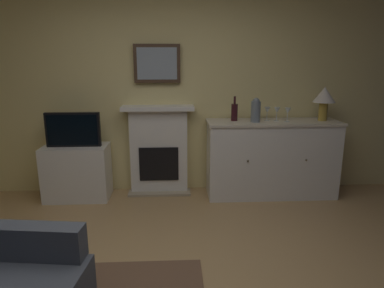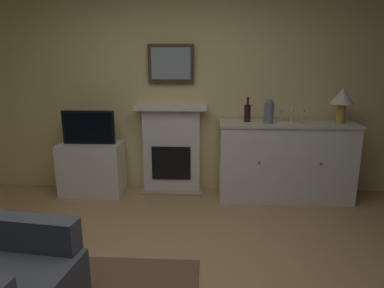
{
  "view_description": "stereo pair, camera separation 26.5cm",
  "coord_description": "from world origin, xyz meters",
  "px_view_note": "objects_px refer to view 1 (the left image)",
  "views": [
    {
      "loc": [
        0.08,
        -2.01,
        1.64
      ],
      "look_at": [
        0.21,
        0.56,
        1.0
      ],
      "focal_mm": 31.89,
      "sensor_mm": 36.0,
      "label": 1
    },
    {
      "loc": [
        0.35,
        -2.01,
        1.64
      ],
      "look_at": [
        0.21,
        0.56,
        1.0
      ],
      "focal_mm": 31.89,
      "sensor_mm": 36.0,
      "label": 2
    }
  ],
  "objects_px": {
    "table_lamp": "(324,97)",
    "wine_glass_center": "(277,111)",
    "framed_picture": "(157,64)",
    "wine_bottle": "(234,112)",
    "tv_cabinet": "(77,172)",
    "sideboard_cabinet": "(271,159)",
    "vase_decorative": "(256,110)",
    "tv_set": "(73,130)",
    "fireplace_unit": "(159,150)",
    "wine_glass_left": "(267,111)",
    "wine_glass_right": "(288,111)"
  },
  "relations": [
    {
      "from": "sideboard_cabinet",
      "to": "wine_glass_left",
      "type": "bearing_deg",
      "value": 164.47
    },
    {
      "from": "fireplace_unit",
      "to": "wine_glass_center",
      "type": "xyz_separation_m",
      "value": [
        1.41,
        -0.17,
        0.5
      ]
    },
    {
      "from": "wine_bottle",
      "to": "tv_cabinet",
      "type": "relative_size",
      "value": 0.39
    },
    {
      "from": "framed_picture",
      "to": "vase_decorative",
      "type": "relative_size",
      "value": 1.96
    },
    {
      "from": "wine_glass_left",
      "to": "tv_cabinet",
      "type": "height_order",
      "value": "wine_glass_left"
    },
    {
      "from": "tv_set",
      "to": "table_lamp",
      "type": "bearing_deg",
      "value": 0.16
    },
    {
      "from": "wine_glass_center",
      "to": "tv_set",
      "type": "distance_m",
      "value": 2.39
    },
    {
      "from": "framed_picture",
      "to": "wine_glass_right",
      "type": "xyz_separation_m",
      "value": [
        1.52,
        -0.28,
        -0.54
      ]
    },
    {
      "from": "framed_picture",
      "to": "wine_bottle",
      "type": "height_order",
      "value": "framed_picture"
    },
    {
      "from": "wine_glass_center",
      "to": "wine_glass_right",
      "type": "relative_size",
      "value": 1.0
    },
    {
      "from": "sideboard_cabinet",
      "to": "wine_glass_center",
      "type": "relative_size",
      "value": 9.55
    },
    {
      "from": "table_lamp",
      "to": "tv_cabinet",
      "type": "bearing_deg",
      "value": 179.71
    },
    {
      "from": "wine_glass_right",
      "to": "tv_cabinet",
      "type": "height_order",
      "value": "wine_glass_right"
    },
    {
      "from": "tv_cabinet",
      "to": "wine_glass_center",
      "type": "bearing_deg",
      "value": -0.31
    },
    {
      "from": "wine_bottle",
      "to": "wine_glass_center",
      "type": "height_order",
      "value": "wine_bottle"
    },
    {
      "from": "framed_picture",
      "to": "wine_bottle",
      "type": "bearing_deg",
      "value": -11.0
    },
    {
      "from": "sideboard_cabinet",
      "to": "vase_decorative",
      "type": "relative_size",
      "value": 5.61
    },
    {
      "from": "sideboard_cabinet",
      "to": "wine_glass_left",
      "type": "height_order",
      "value": "wine_glass_left"
    },
    {
      "from": "sideboard_cabinet",
      "to": "table_lamp",
      "type": "height_order",
      "value": "table_lamp"
    },
    {
      "from": "framed_picture",
      "to": "table_lamp",
      "type": "height_order",
      "value": "framed_picture"
    },
    {
      "from": "wine_bottle",
      "to": "wine_glass_left",
      "type": "bearing_deg",
      "value": -3.59
    },
    {
      "from": "sideboard_cabinet",
      "to": "wine_bottle",
      "type": "bearing_deg",
      "value": 174.37
    },
    {
      "from": "table_lamp",
      "to": "tv_cabinet",
      "type": "relative_size",
      "value": 0.53
    },
    {
      "from": "wine_glass_left",
      "to": "vase_decorative",
      "type": "relative_size",
      "value": 0.59
    },
    {
      "from": "wine_bottle",
      "to": "vase_decorative",
      "type": "xyz_separation_m",
      "value": [
        0.23,
        -0.1,
        0.03
      ]
    },
    {
      "from": "framed_picture",
      "to": "sideboard_cabinet",
      "type": "height_order",
      "value": "framed_picture"
    },
    {
      "from": "fireplace_unit",
      "to": "tv_cabinet",
      "type": "distance_m",
      "value": 1.01
    },
    {
      "from": "vase_decorative",
      "to": "tv_cabinet",
      "type": "relative_size",
      "value": 0.38
    },
    {
      "from": "wine_glass_center",
      "to": "wine_glass_right",
      "type": "xyz_separation_m",
      "value": [
        0.11,
        -0.06,
        0.0
      ]
    },
    {
      "from": "tv_set",
      "to": "wine_glass_right",
      "type": "bearing_deg",
      "value": -1.13
    },
    {
      "from": "wine_bottle",
      "to": "tv_set",
      "type": "distance_m",
      "value": 1.89
    },
    {
      "from": "tv_cabinet",
      "to": "tv_set",
      "type": "relative_size",
      "value": 1.21
    },
    {
      "from": "framed_picture",
      "to": "sideboard_cabinet",
      "type": "bearing_deg",
      "value": -9.2
    },
    {
      "from": "table_lamp",
      "to": "tv_set",
      "type": "xyz_separation_m",
      "value": [
        -2.94,
        -0.01,
        -0.36
      ]
    },
    {
      "from": "fireplace_unit",
      "to": "wine_glass_right",
      "type": "relative_size",
      "value": 6.67
    },
    {
      "from": "wine_glass_left",
      "to": "tv_set",
      "type": "relative_size",
      "value": 0.27
    },
    {
      "from": "wine_bottle",
      "to": "sideboard_cabinet",
      "type": "bearing_deg",
      "value": -5.63
    },
    {
      "from": "table_lamp",
      "to": "wine_glass_center",
      "type": "height_order",
      "value": "table_lamp"
    },
    {
      "from": "framed_picture",
      "to": "wine_bottle",
      "type": "relative_size",
      "value": 1.9
    },
    {
      "from": "wine_glass_center",
      "to": "tv_cabinet",
      "type": "distance_m",
      "value": 2.49
    },
    {
      "from": "sideboard_cabinet",
      "to": "fireplace_unit",
      "type": "bearing_deg",
      "value": 172.65
    },
    {
      "from": "sideboard_cabinet",
      "to": "tv_cabinet",
      "type": "distance_m",
      "value": 2.35
    },
    {
      "from": "wine_glass_center",
      "to": "vase_decorative",
      "type": "xyz_separation_m",
      "value": [
        -0.26,
        -0.05,
        0.02
      ]
    },
    {
      "from": "fireplace_unit",
      "to": "tv_set",
      "type": "xyz_separation_m",
      "value": [
        -0.98,
        -0.19,
        0.3
      ]
    },
    {
      "from": "fireplace_unit",
      "to": "wine_glass_center",
      "type": "distance_m",
      "value": 1.5
    },
    {
      "from": "fireplace_unit",
      "to": "wine_bottle",
      "type": "height_order",
      "value": "wine_bottle"
    },
    {
      "from": "table_lamp",
      "to": "wine_glass_center",
      "type": "relative_size",
      "value": 2.42
    },
    {
      "from": "tv_cabinet",
      "to": "tv_set",
      "type": "xyz_separation_m",
      "value": [
        -0.0,
        -0.02,
        0.53
      ]
    },
    {
      "from": "table_lamp",
      "to": "tv_cabinet",
      "type": "xyz_separation_m",
      "value": [
        -2.94,
        0.02,
        -0.88
      ]
    },
    {
      "from": "fireplace_unit",
      "to": "vase_decorative",
      "type": "relative_size",
      "value": 3.91
    }
  ]
}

